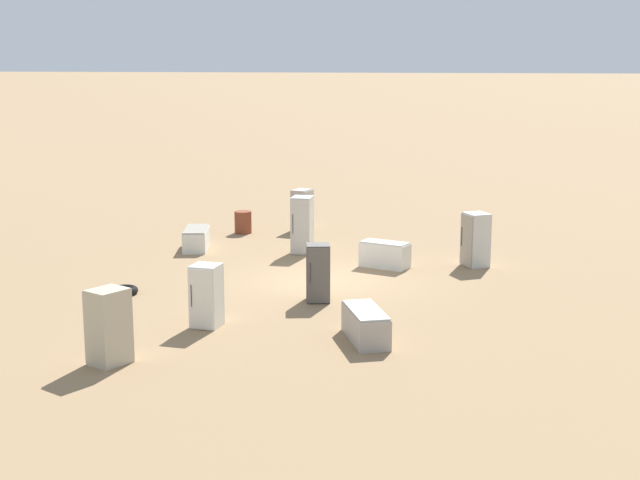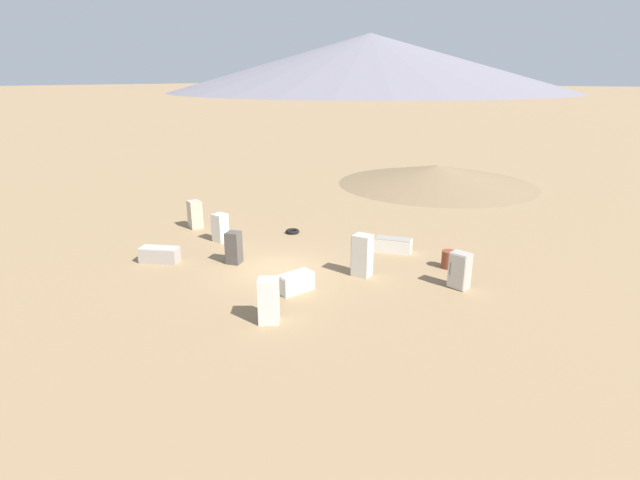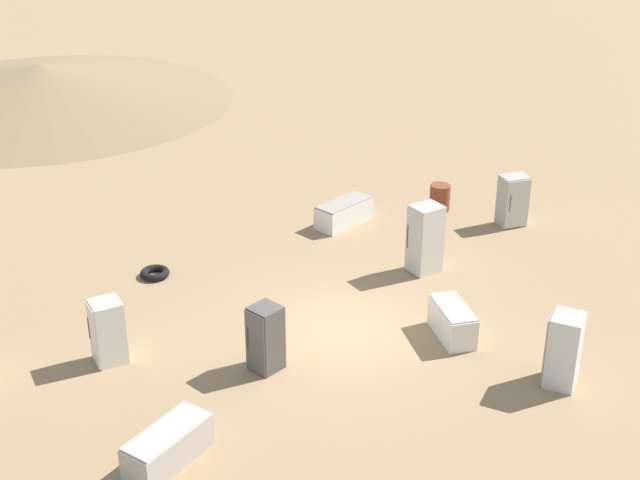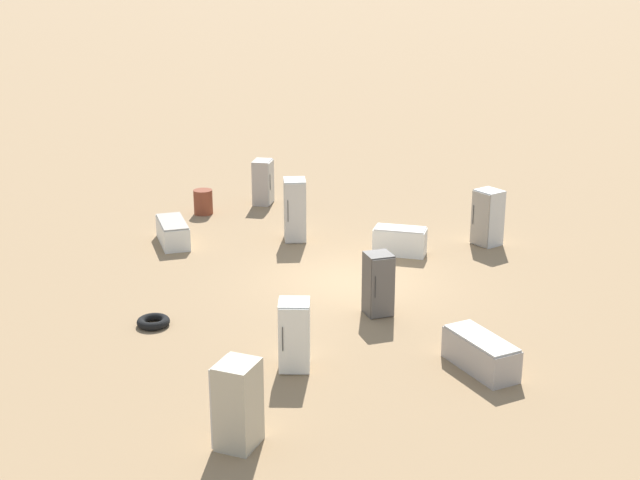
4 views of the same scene
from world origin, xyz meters
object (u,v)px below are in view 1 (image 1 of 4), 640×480
at_px(discarded_fridge_2, 206,296).
at_px(discarded_fridge_8, 302,225).
at_px(rusty_barrel, 243,222).
at_px(discarded_fridge_1, 476,240).
at_px(discarded_fridge_3, 318,273).
at_px(discarded_fridge_6, 302,210).
at_px(discarded_fridge_5, 108,327).
at_px(discarded_fridge_4, 366,325).
at_px(discarded_fridge_7, 196,239).
at_px(scrap_tire, 124,290).
at_px(discarded_fridge_0, 385,255).

bearing_deg(discarded_fridge_2, discarded_fridge_8, -87.78).
relative_size(discarded_fridge_8, rusty_barrel, 2.31).
bearing_deg(discarded_fridge_1, discarded_fridge_3, 110.22).
bearing_deg(discarded_fridge_2, discarded_fridge_6, -82.82).
relative_size(discarded_fridge_5, rusty_barrel, 1.97).
bearing_deg(discarded_fridge_2, discarded_fridge_1, -123.04).
bearing_deg(discarded_fridge_6, discarded_fridge_4, 32.81).
distance_m(discarded_fridge_7, discarded_fridge_8, 3.62).
height_order(discarded_fridge_6, discarded_fridge_8, discarded_fridge_8).
distance_m(discarded_fridge_4, discarded_fridge_8, 9.42).
relative_size(discarded_fridge_5, scrap_tire, 2.08).
xyz_separation_m(discarded_fridge_8, rusty_barrel, (-3.00, 2.76, -0.52)).
relative_size(discarded_fridge_3, discarded_fridge_7, 0.78).
xyz_separation_m(discarded_fridge_5, discarded_fridge_7, (-2.66, 11.13, -0.44)).
distance_m(discarded_fridge_2, rusty_barrel, 11.63).
xyz_separation_m(discarded_fridge_3, discarded_fridge_5, (-2.91, -5.78, 0.04)).
bearing_deg(rusty_barrel, discarded_fridge_5, -81.58).
xyz_separation_m(discarded_fridge_1, discarded_fridge_2, (-5.53, -7.93, -0.08)).
distance_m(discarded_fridge_4, discarded_fridge_5, 5.56).
bearing_deg(scrap_tire, discarded_fridge_1, 32.96).
bearing_deg(discarded_fridge_3, discarded_fridge_1, -142.41).
distance_m(discarded_fridge_6, rusty_barrel, 2.25).
height_order(discarded_fridge_1, rusty_barrel, discarded_fridge_1).
distance_m(discarded_fridge_6, discarded_fridge_8, 4.08).
relative_size(discarded_fridge_0, discarded_fridge_8, 0.86).
distance_m(discarded_fridge_0, discarded_fridge_8, 3.30).
bearing_deg(scrap_tire, discarded_fridge_2, -34.39).
height_order(discarded_fridge_0, discarded_fridge_2, discarded_fridge_2).
bearing_deg(discarded_fridge_7, discarded_fridge_4, 115.36).
xyz_separation_m(discarded_fridge_1, discarded_fridge_6, (-6.69, 4.45, -0.07)).
relative_size(discarded_fridge_5, discarded_fridge_8, 0.85).
relative_size(discarded_fridge_7, scrap_tire, 2.53).
bearing_deg(discarded_fridge_3, scrap_tire, -10.73).
xyz_separation_m(discarded_fridge_0, discarded_fridge_2, (-2.91, -7.11, 0.35)).
relative_size(discarded_fridge_2, rusty_barrel, 1.85).
distance_m(discarded_fridge_1, scrap_tire, 10.50).
xyz_separation_m(discarded_fridge_2, discarded_fridge_4, (3.82, -0.12, -0.38)).
distance_m(discarded_fridge_4, discarded_fridge_6, 13.46).
distance_m(discarded_fridge_2, scrap_tire, 4.00).
height_order(discarded_fridge_2, discarded_fridge_8, discarded_fridge_8).
distance_m(discarded_fridge_1, discarded_fridge_5, 12.67).
xyz_separation_m(discarded_fridge_6, discarded_fridge_8, (1.10, -3.93, 0.17)).
bearing_deg(discarded_fridge_1, discarded_fridge_5, 114.49).
bearing_deg(rusty_barrel, discarded_fridge_6, 31.51).
distance_m(discarded_fridge_0, rusty_barrel, 7.24).
distance_m(discarded_fridge_1, discarded_fridge_3, 6.23).
height_order(discarded_fridge_1, discarded_fridge_7, discarded_fridge_1).
relative_size(discarded_fridge_2, discarded_fridge_6, 0.99).
height_order(discarded_fridge_2, scrap_tire, discarded_fridge_2).
height_order(discarded_fridge_7, scrap_tire, discarded_fridge_7).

